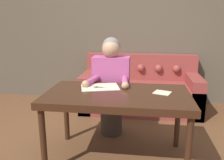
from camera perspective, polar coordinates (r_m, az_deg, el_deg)
The scene contains 8 objects.
ground_plane at distance 2.70m, azimuth -0.84°, elevation -18.26°, with size 16.00×16.00×0.00m, color brown.
wall_back at distance 4.28m, azimuth 3.12°, elevation 12.24°, with size 8.00×0.06×2.60m.
dining_table at distance 2.41m, azimuth 1.28°, elevation -4.77°, with size 1.45×0.81×0.74m.
couch at distance 3.99m, azimuth 6.76°, elevation -2.46°, with size 1.88×0.90×0.88m.
person at distance 2.97m, azimuth -0.21°, elevation -1.36°, with size 0.51×0.60×1.25m.
pattern_paper_main at distance 2.59m, azimuth -2.91°, elevation -1.68°, with size 0.47×0.39×0.00m.
pattern_paper_offcut at distance 2.44m, azimuth 11.99°, elevation -2.98°, with size 0.20×0.20×0.00m.
scissors at distance 2.56m, azimuth -2.67°, elevation -1.82°, with size 0.25×0.08×0.01m.
Camera 1 is at (0.34, -2.25, 1.45)m, focal length 38.00 mm.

